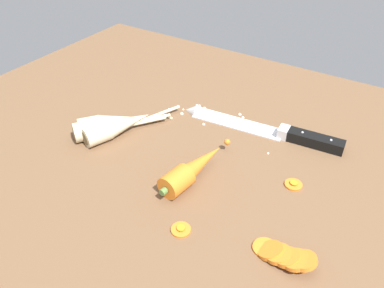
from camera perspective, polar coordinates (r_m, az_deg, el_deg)
ground_plane at (r=78.03cm, az=0.79°, el=-1.32°), size 120.00×90.00×4.00cm
chefs_knife at (r=82.09cm, az=9.52°, el=2.56°), size 34.86×6.39×4.18cm
whole_carrot at (r=67.83cm, az=0.09°, el=-3.70°), size 6.03×18.89×4.20cm
parsnip_front at (r=80.53cm, az=-12.76°, el=2.51°), size 13.08×17.01×4.00cm
parsnip_mid_left at (r=80.17cm, az=-10.87°, el=2.62°), size 10.10×21.92×4.00cm
parsnip_mid_right at (r=81.54cm, az=-12.12°, el=3.08°), size 13.66×16.75×4.00cm
carrot_slice_stack at (r=58.09cm, az=13.36°, el=-15.69°), size 9.43×4.38×3.03cm
carrot_slice_stray_near at (r=60.44cm, az=-1.66°, el=-12.47°), size 3.12×3.12×0.70cm
carrot_slice_stray_mid at (r=69.79cm, az=14.83°, el=-5.73°), size 3.09×3.09×0.70cm
mince_crumbs at (r=85.79cm, az=2.17°, el=4.49°), size 26.14×10.28×0.85cm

